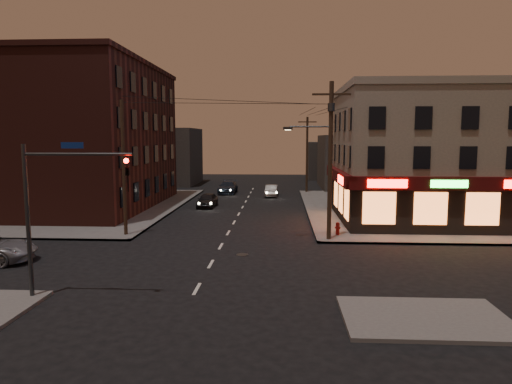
# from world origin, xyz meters

# --- Properties ---
(ground) EXTENTS (120.00, 120.00, 0.00)m
(ground) POSITION_xyz_m (0.00, 0.00, 0.00)
(ground) COLOR black
(ground) RESTS_ON ground
(sidewalk_ne) EXTENTS (24.00, 28.00, 0.15)m
(sidewalk_ne) POSITION_xyz_m (18.00, 19.00, 0.07)
(sidewalk_ne) COLOR #514F4C
(sidewalk_ne) RESTS_ON ground
(sidewalk_nw) EXTENTS (24.00, 28.00, 0.15)m
(sidewalk_nw) POSITION_xyz_m (-18.00, 19.00, 0.07)
(sidewalk_nw) COLOR #514F4C
(sidewalk_nw) RESTS_ON ground
(pizza_building) EXTENTS (15.85, 12.85, 10.50)m
(pizza_building) POSITION_xyz_m (15.93, 13.43, 5.35)
(pizza_building) COLOR gray
(pizza_building) RESTS_ON sidewalk_ne
(brick_apartment) EXTENTS (12.00, 20.00, 13.00)m
(brick_apartment) POSITION_xyz_m (-14.50, 19.00, 6.65)
(brick_apartment) COLOR #461C16
(brick_apartment) RESTS_ON sidewalk_nw
(bg_building_ne_a) EXTENTS (10.00, 12.00, 7.00)m
(bg_building_ne_a) POSITION_xyz_m (14.00, 38.00, 3.50)
(bg_building_ne_a) COLOR #3F3D3A
(bg_building_ne_a) RESTS_ON ground
(bg_building_nw) EXTENTS (9.00, 10.00, 8.00)m
(bg_building_nw) POSITION_xyz_m (-13.00, 42.00, 4.00)
(bg_building_nw) COLOR #3F3D3A
(bg_building_nw) RESTS_ON ground
(bg_building_ne_b) EXTENTS (8.00, 8.00, 6.00)m
(bg_building_ne_b) POSITION_xyz_m (12.00, 52.00, 3.00)
(bg_building_ne_b) COLOR #3F3D3A
(bg_building_ne_b) RESTS_ON ground
(utility_pole_main) EXTENTS (4.20, 0.44, 10.00)m
(utility_pole_main) POSITION_xyz_m (6.68, 5.80, 5.76)
(utility_pole_main) COLOR #382619
(utility_pole_main) RESTS_ON sidewalk_ne
(utility_pole_far) EXTENTS (0.26, 0.26, 9.00)m
(utility_pole_far) POSITION_xyz_m (6.80, 32.00, 4.65)
(utility_pole_far) COLOR #382619
(utility_pole_far) RESTS_ON sidewalk_ne
(utility_pole_west) EXTENTS (0.24, 0.24, 9.00)m
(utility_pole_west) POSITION_xyz_m (-6.80, 6.50, 4.65)
(utility_pole_west) COLOR #382619
(utility_pole_west) RESTS_ON sidewalk_nw
(traffic_signal) EXTENTS (4.49, 0.32, 6.47)m
(traffic_signal) POSITION_xyz_m (-5.57, -5.60, 4.16)
(traffic_signal) COLOR #333538
(traffic_signal) RESTS_ON ground
(sedan_near) EXTENTS (1.79, 4.05, 1.36)m
(sedan_near) POSITION_xyz_m (-3.40, 19.89, 0.68)
(sedan_near) COLOR black
(sedan_near) RESTS_ON ground
(sedan_mid) EXTENTS (1.50, 3.98, 1.30)m
(sedan_mid) POSITION_xyz_m (2.59, 28.57, 0.65)
(sedan_mid) COLOR gray
(sedan_mid) RESTS_ON ground
(sedan_far) EXTENTS (2.11, 5.05, 1.46)m
(sedan_far) POSITION_xyz_m (-2.72, 31.12, 0.73)
(sedan_far) COLOR #182131
(sedan_far) RESTS_ON ground
(fire_hydrant) EXTENTS (0.39, 0.39, 0.85)m
(fire_hydrant) POSITION_xyz_m (7.53, 7.17, 0.61)
(fire_hydrant) COLOR maroon
(fire_hydrant) RESTS_ON sidewalk_ne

